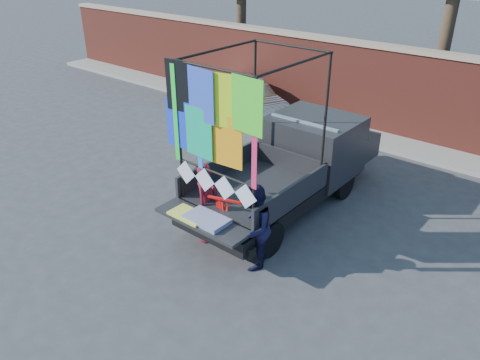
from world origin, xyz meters
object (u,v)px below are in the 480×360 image
Objects in this scene: pickup_truck at (299,162)px; man at (254,227)px; woman at (207,202)px; sedan at (244,98)px.

man is at bearing -72.98° from pickup_truck.
woman reaches higher than man.
sedan is at bearing -164.68° from man.
pickup_truck is 3.44× the size of woman.
woman is at bearing -119.86° from man.
woman is 1.23m from man.
pickup_truck is at bearing -109.26° from sedan.
sedan is at bearing 141.64° from pickup_truck.
man is (0.80, -2.62, -0.08)m from pickup_truck.
sedan is 2.37× the size of man.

